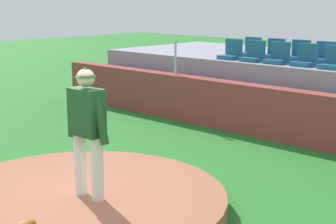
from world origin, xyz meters
TOP-DOWN VIEW (x-y plane):
  - ground_plane at (0.00, 0.00)m, footprint 60.00×60.00m
  - pitchers_mound at (0.00, 0.00)m, footprint 4.30×4.30m
  - pitcher at (0.22, 0.06)m, footprint 0.81×0.30m
  - baseball at (-0.36, 0.65)m, footprint 0.07×0.07m
  - brick_barrier at (0.00, 5.42)m, footprint 14.42×0.40m
  - fence_post_left at (-3.07, 5.42)m, footprint 0.06×0.06m
  - bleacher_platform at (0.00, 8.05)m, footprint 12.62×4.27m
  - stadium_chair_0 at (-2.07, 6.43)m, footprint 0.48×0.44m
  - stadium_chair_1 at (-1.38, 6.41)m, footprint 0.48×0.44m
  - stadium_chair_2 at (-0.71, 6.43)m, footprint 0.48×0.44m
  - stadium_chair_3 at (-0.02, 6.46)m, footprint 0.48×0.44m
  - stadium_chair_4 at (0.68, 6.42)m, footprint 0.48×0.44m
  - stadium_chair_7 at (-2.11, 7.35)m, footprint 0.48×0.44m
  - stadium_chair_8 at (-1.37, 7.32)m, footprint 0.48×0.44m
  - stadium_chair_9 at (-0.68, 7.35)m, footprint 0.48×0.44m
  - stadium_chair_10 at (-0.00, 7.32)m, footprint 0.48×0.44m

SIDE VIEW (x-z plane):
  - ground_plane at x=0.00m, z-range 0.00..0.00m
  - pitchers_mound at x=0.00m, z-range 0.00..0.27m
  - baseball at x=-0.36m, z-range 0.27..0.35m
  - brick_barrier at x=0.00m, z-range 0.00..1.13m
  - bleacher_platform at x=0.00m, z-range 0.00..1.52m
  - pitcher at x=0.22m, z-range 0.42..2.27m
  - fence_post_left at x=-3.07m, z-range 1.13..1.99m
  - stadium_chair_0 at x=-2.07m, z-range 1.43..1.93m
  - stadium_chair_1 at x=-1.38m, z-range 1.43..1.93m
  - stadium_chair_2 at x=-0.71m, z-range 1.43..1.93m
  - stadium_chair_3 at x=-0.02m, z-range 1.43..1.93m
  - stadium_chair_4 at x=0.68m, z-range 1.43..1.93m
  - stadium_chair_7 at x=-2.11m, z-range 1.43..1.93m
  - stadium_chair_8 at x=-1.37m, z-range 1.43..1.93m
  - stadium_chair_9 at x=-0.68m, z-range 1.43..1.93m
  - stadium_chair_10 at x=0.00m, z-range 1.43..1.93m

